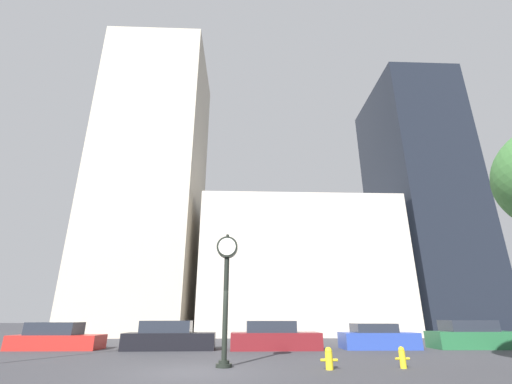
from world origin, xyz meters
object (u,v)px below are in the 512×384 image
object	(u,v)px
car_green	(473,336)
fire_hydrant_far	(402,357)
car_black	(169,337)
car_blue	(377,338)
street_clock	(226,278)
fire_hydrant_near	(329,358)
car_red	(57,338)
car_maroon	(274,337)

from	to	relation	value
car_green	fire_hydrant_far	bearing A→B (deg)	-133.45
car_black	car_blue	distance (m)	11.16
street_clock	car_black	size ratio (longest dim) A/B	0.97
car_green	car_black	bearing A→B (deg)	-178.44
car_green	fire_hydrant_near	xyz separation A→B (m)	(-9.81, -7.56, -0.27)
car_red	car_black	size ratio (longest dim) A/B	0.97
car_black	car_maroon	bearing A→B (deg)	-3.43
car_black	fire_hydrant_far	xyz separation A→B (m)	(9.22, -7.26, -0.26)
street_clock	car_maroon	world-z (taller)	street_clock
car_red	car_maroon	xyz separation A→B (m)	(11.51, -0.41, 0.04)
car_maroon	car_green	distance (m)	10.96
car_green	fire_hydrant_far	size ratio (longest dim) A/B	6.98
car_blue	fire_hydrant_near	size ratio (longest dim) A/B	5.88
car_blue	car_maroon	bearing A→B (deg)	-176.83
car_black	fire_hydrant_near	xyz separation A→B (m)	(6.68, -7.48, -0.26)
car_maroon	car_blue	xyz separation A→B (m)	(5.62, 0.21, -0.05)
car_maroon	fire_hydrant_near	xyz separation A→B (m)	(1.14, -7.35, -0.26)
car_maroon	fire_hydrant_near	distance (m)	7.44
car_red	car_maroon	size ratio (longest dim) A/B	0.98
street_clock	car_green	size ratio (longest dim) A/B	0.98
car_black	car_red	bearing A→B (deg)	175.11
car_maroon	car_blue	distance (m)	5.63
car_blue	fire_hydrant_far	size ratio (longest dim) A/B	5.92
car_red	car_black	world-z (taller)	car_black
fire_hydrant_near	car_green	bearing A→B (deg)	37.62
car_green	street_clock	bearing A→B (deg)	-151.38
car_black	fire_hydrant_near	bearing A→B (deg)	-50.34
street_clock	car_red	bearing A→B (deg)	142.46
car_black	car_maroon	distance (m)	5.54
car_maroon	fire_hydrant_far	xyz separation A→B (m)	(3.68, -7.14, -0.26)
car_green	fire_hydrant_near	world-z (taller)	car_green
street_clock	car_maroon	size ratio (longest dim) A/B	0.98
car_maroon	fire_hydrant_far	distance (m)	8.03
car_maroon	car_red	bearing A→B (deg)	177.42
street_clock	car_red	size ratio (longest dim) A/B	1.00
fire_hydrant_near	car_maroon	bearing A→B (deg)	98.83
car_maroon	fire_hydrant_far	world-z (taller)	car_maroon
car_black	fire_hydrant_far	world-z (taller)	car_black
car_black	car_blue	world-z (taller)	car_black
car_black	fire_hydrant_near	size ratio (longest dim) A/B	7.02
car_red	street_clock	bearing A→B (deg)	-36.45
car_red	fire_hydrant_far	world-z (taller)	car_red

